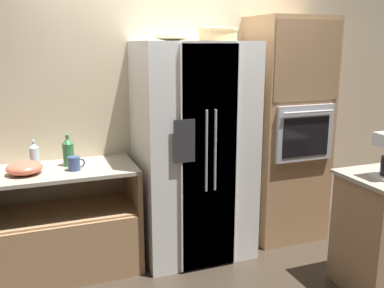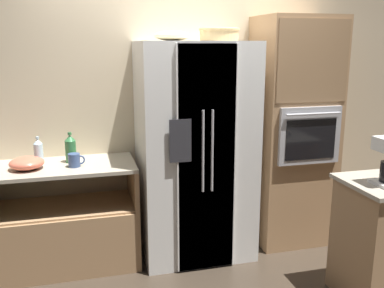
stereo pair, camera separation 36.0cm
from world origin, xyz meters
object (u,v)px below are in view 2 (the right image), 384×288
object	(u,v)px
wicker_basket	(219,34)
mixing_bowl	(27,163)
refrigerator	(195,152)
mug	(75,160)
bottle_wide	(71,148)
fruit_bowl	(172,36)
bottle_short	(38,151)
wall_oven	(293,132)

from	to	relation	value
wicker_basket	mixing_bowl	distance (m)	1.86
refrigerator	mug	xyz separation A→B (m)	(-1.02, -0.02, 0.00)
wicker_basket	bottle_wide	world-z (taller)	wicker_basket
mug	mixing_bowl	xyz separation A→B (m)	(-0.37, 0.03, -0.01)
refrigerator	fruit_bowl	distance (m)	1.00
refrigerator	mixing_bowl	distance (m)	1.38
bottle_wide	refrigerator	bearing A→B (deg)	-7.01
refrigerator	bottle_wide	size ratio (longest dim) A/B	7.34
mixing_bowl	fruit_bowl	bearing A→B (deg)	-2.99
wicker_basket	fruit_bowl	xyz separation A→B (m)	(-0.39, 0.01, -0.02)
bottle_wide	mug	distance (m)	0.17
mixing_bowl	bottle_wide	bearing A→B (deg)	19.91
wicker_basket	bottle_wide	xyz separation A→B (m)	(-1.23, 0.19, -0.93)
bottle_short	mixing_bowl	size ratio (longest dim) A/B	0.83
wicker_basket	bottle_short	bearing A→B (deg)	170.63
wall_oven	mixing_bowl	size ratio (longest dim) A/B	7.81
mixing_bowl	mug	bearing A→B (deg)	-4.56
bottle_wide	mug	bearing A→B (deg)	-79.16
mug	mixing_bowl	size ratio (longest dim) A/B	0.50
bottle_wide	mug	size ratio (longest dim) A/B	1.92
wicker_basket	mixing_bowl	size ratio (longest dim) A/B	1.24
bottle_short	bottle_wide	bearing A→B (deg)	-12.34
wicker_basket	fruit_bowl	size ratio (longest dim) A/B	1.14
refrigerator	bottle_short	distance (m)	1.32
refrigerator	bottle_wide	distance (m)	1.06
fruit_bowl	bottle_short	size ratio (longest dim) A/B	1.32
mug	wicker_basket	bearing A→B (deg)	-1.78
wall_oven	refrigerator	bearing A→B (deg)	-176.69
wicker_basket	fruit_bowl	world-z (taller)	wicker_basket
wall_oven	mixing_bowl	world-z (taller)	wall_oven
bottle_short	mixing_bowl	world-z (taller)	bottle_short
wicker_basket	mug	bearing A→B (deg)	178.22
bottle_short	mixing_bowl	xyz separation A→B (m)	(-0.08, -0.18, -0.05)
bottle_wide	mixing_bowl	xyz separation A→B (m)	(-0.34, -0.12, -0.07)
fruit_bowl	bottle_short	world-z (taller)	fruit_bowl
fruit_bowl	bottle_wide	bearing A→B (deg)	167.64
fruit_bowl	bottle_short	bearing A→B (deg)	167.64
refrigerator	wall_oven	bearing A→B (deg)	3.31
refrigerator	bottle_short	size ratio (longest dim) A/B	8.46
fruit_bowl	bottle_wide	size ratio (longest dim) A/B	1.14
refrigerator	mug	distance (m)	1.02
wicker_basket	mug	xyz separation A→B (m)	(-1.20, 0.04, -0.99)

